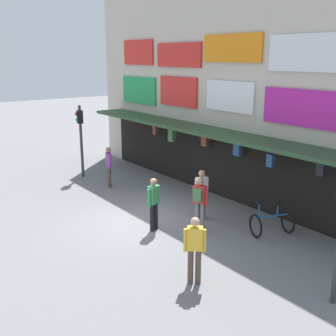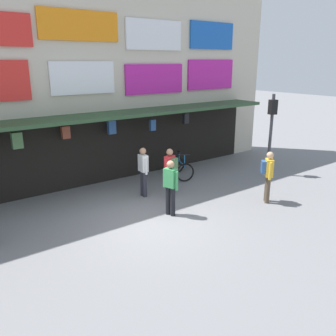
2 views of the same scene
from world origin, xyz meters
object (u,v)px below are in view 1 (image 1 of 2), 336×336
pedestrian_in_yellow (195,245)px  pedestrian_in_white (200,200)px  traffic_light_near (80,130)px  bicycle_parked (272,223)px  pedestrian_in_red (154,201)px  pedestrian_in_purple (201,192)px  pedestrian_in_black (109,165)px

pedestrian_in_yellow → pedestrian_in_white: bearing=136.4°
traffic_light_near → pedestrian_in_yellow: traffic_light_near is taller
bicycle_parked → pedestrian_in_yellow: (0.66, -3.64, 0.59)m
pedestrian_in_white → traffic_light_near: bearing=-177.9°
traffic_light_near → pedestrian_in_red: traffic_light_near is taller
traffic_light_near → pedestrian_in_red: size_ratio=1.90×
pedestrian_in_yellow → pedestrian_in_purple: (-2.91, 2.80, -0.04)m
bicycle_parked → pedestrian_in_white: (-1.61, -1.48, 0.59)m
pedestrian_in_white → bicycle_parked: bearing=42.7°
pedestrian_in_red → pedestrian_in_purple: 1.79m
pedestrian_in_red → pedestrian_in_black: bearing=167.0°
bicycle_parked → pedestrian_in_black: (-7.17, -1.53, 0.55)m
pedestrian_in_yellow → pedestrian_in_black: (-7.83, 2.11, -0.04)m
pedestrian_in_red → pedestrian_in_purple: size_ratio=1.00×
pedestrian_in_red → traffic_light_near: bearing=172.7°
pedestrian_in_white → pedestrian_in_black: (-5.56, -0.04, -0.04)m
traffic_light_near → bicycle_parked: bearing=10.8°
pedestrian_in_white → pedestrian_in_purple: (-0.64, 0.64, -0.04)m
pedestrian_in_black → pedestrian_in_red: 4.84m
pedestrian_in_white → pedestrian_in_black: size_ratio=1.00×
pedestrian_in_white → pedestrian_in_purple: 0.91m
pedestrian_in_yellow → pedestrian_in_black: bearing=164.9°
bicycle_parked → pedestrian_in_yellow: size_ratio=0.79×
bicycle_parked → pedestrian_in_purple: (-2.25, -0.84, 0.55)m
traffic_light_near → pedestrian_in_yellow: bearing=-10.8°
pedestrian_in_yellow → pedestrian_in_white: size_ratio=1.00×
pedestrian_in_purple → traffic_light_near: bearing=-172.4°
traffic_light_near → pedestrian_in_purple: (6.94, 0.92, -1.19)m
pedestrian_in_red → pedestrian_in_purple: (0.20, 1.78, 0.00)m
pedestrian_in_black → pedestrian_in_white: bearing=0.5°
pedestrian_in_white → pedestrian_in_red: same height
pedestrian_in_white → pedestrian_in_black: bearing=-179.5°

